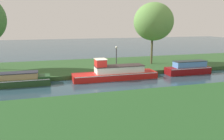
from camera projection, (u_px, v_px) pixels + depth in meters
The scene contains 10 objects.
ground_plane at pixel (101, 83), 20.76m from camera, with size 120.00×120.00×0.00m, color #25424F.
riverbank_far at pixel (87, 67), 27.30m from camera, with size 72.00×10.00×0.40m, color #2F562A.
riverbank_near at pixel (140, 121), 12.25m from camera, with size 72.00×10.00×0.40m, color #255325.
red_barge at pixel (115, 73), 22.24m from camera, with size 8.19×1.99×2.04m.
forest_narrowboat at pixel (15, 80), 19.78m from camera, with size 5.89×1.63×1.18m.
maroon_cruiser at pixel (188, 68), 24.48m from camera, with size 4.87×1.49×1.41m.
willow_tree_centre at pixel (154, 22), 27.18m from camera, with size 4.82×4.27×7.35m.
lamp_post at pixel (116, 55), 23.94m from camera, with size 0.24×0.24×2.59m.
mooring_post_near at pixel (99, 68), 23.11m from camera, with size 0.13×0.13×0.89m, color #4E3721.
mooring_post_far at pixel (17, 75), 21.05m from camera, with size 0.15×0.15×0.57m, color #4C3421.
Camera 1 is at (-4.64, -19.57, 5.36)m, focal length 36.78 mm.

